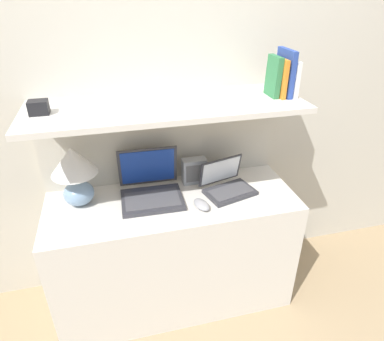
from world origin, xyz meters
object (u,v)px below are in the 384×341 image
(book_blue, at_px, (285,73))
(book_orange, at_px, (279,77))
(book_green, at_px, (274,76))
(book_white, at_px, (290,77))
(laptop_small, at_px, (227,185))
(shelf_gadget, at_px, (39,107))
(laptop_large, at_px, (151,189))
(table_lamp, at_px, (75,170))
(router_box, at_px, (194,171))
(computer_mouse, at_px, (202,205))

(book_blue, xyz_separation_m, book_orange, (-0.03, 0.00, -0.02))
(book_green, bearing_deg, book_white, 0.00)
(laptop_small, relative_size, shelf_gadget, 3.69)
(book_orange, bearing_deg, shelf_gadget, 180.00)
(laptop_large, height_order, shelf_gadget, shelf_gadget)
(book_white, bearing_deg, laptop_small, -172.18)
(shelf_gadget, bearing_deg, book_orange, 0.00)
(laptop_large, distance_m, laptop_small, 0.43)
(book_white, height_order, book_green, book_green)
(laptop_large, distance_m, book_white, 0.93)
(laptop_large, bearing_deg, book_green, -0.13)
(book_white, bearing_deg, shelf_gadget, 180.00)
(table_lamp, height_order, laptop_small, table_lamp)
(router_box, bearing_deg, book_white, -11.57)
(table_lamp, xyz_separation_m, laptop_small, (0.80, -0.08, -0.16))
(router_box, bearing_deg, book_blue, -12.27)
(laptop_large, bearing_deg, shelf_gadget, -179.82)
(router_box, bearing_deg, laptop_small, -42.57)
(table_lamp, relative_size, book_orange, 1.72)
(book_orange, height_order, shelf_gadget, book_orange)
(router_box, height_order, book_orange, book_orange)
(table_lamp, distance_m, book_green, 1.11)
(computer_mouse, relative_size, book_white, 0.72)
(router_box, bearing_deg, book_green, -14.15)
(book_orange, bearing_deg, book_blue, 0.00)
(table_lamp, height_order, router_box, table_lamp)
(router_box, distance_m, book_white, 0.72)
(book_blue, bearing_deg, computer_mouse, -160.73)
(book_blue, height_order, book_orange, book_blue)
(laptop_large, xyz_separation_m, book_green, (0.66, -0.00, 0.57))
(table_lamp, xyz_separation_m, computer_mouse, (0.62, -0.20, -0.18))
(shelf_gadget, bearing_deg, laptop_large, 0.18)
(book_white, bearing_deg, router_box, 168.43)
(laptop_large, xyz_separation_m, laptop_small, (0.42, -0.05, -0.01))
(table_lamp, xyz_separation_m, book_green, (1.03, -0.03, 0.42))
(computer_mouse, bearing_deg, book_green, 21.88)
(laptop_large, xyz_separation_m, computer_mouse, (0.24, -0.17, -0.03))
(laptop_large, height_order, router_box, laptop_large)
(book_blue, relative_size, book_orange, 1.20)
(book_orange, bearing_deg, laptop_small, -170.37)
(laptop_large, bearing_deg, book_blue, -0.12)
(laptop_small, height_order, book_blue, book_blue)
(table_lamp, relative_size, book_blue, 1.43)
(computer_mouse, relative_size, shelf_gadget, 1.55)
(book_blue, height_order, shelf_gadget, book_blue)
(table_lamp, relative_size, book_white, 1.81)
(book_white, bearing_deg, computer_mouse, -161.73)
(computer_mouse, bearing_deg, shelf_gadget, 166.85)
(laptop_small, height_order, book_orange, book_orange)
(laptop_small, xyz_separation_m, computer_mouse, (-0.18, -0.12, -0.02))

